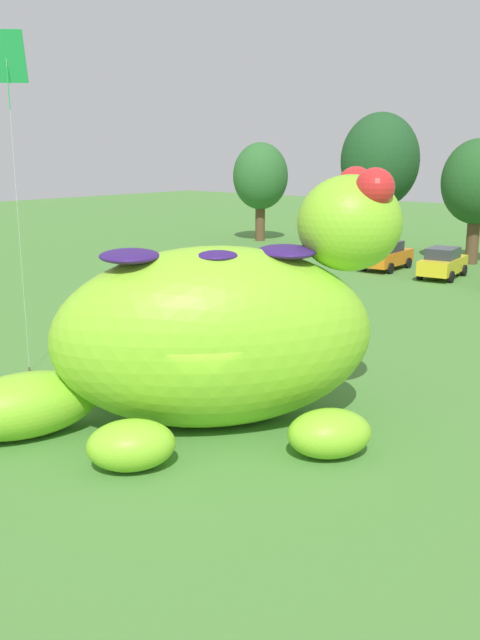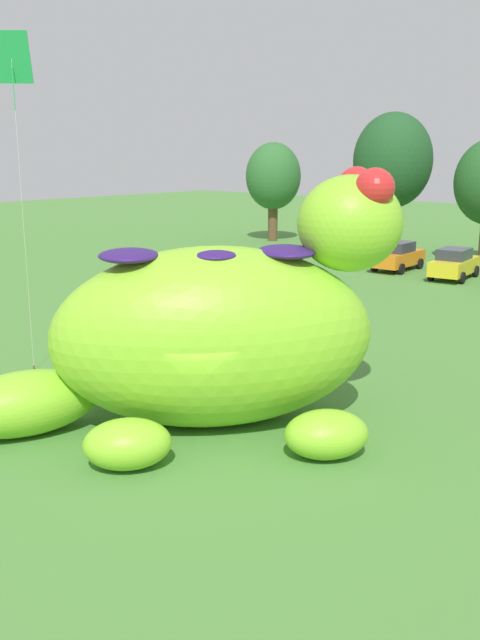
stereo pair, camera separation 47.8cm
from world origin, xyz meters
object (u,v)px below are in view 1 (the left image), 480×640
spectator_mid_field (116,319)px  spectator_wandering (134,298)px  giant_inflatable_creature (214,334)px  spectator_near_inflatable (312,343)px  spectator_far_side (258,344)px  tethered_flying_kite (6,63)px  car_orange (386,255)px  car_yellow (443,263)px  spectator_by_cars (223,332)px

spectator_mid_field → spectator_wandering: same height
giant_inflatable_creature → spectator_wandering: giant_inflatable_creature is taller
spectator_near_inflatable → giant_inflatable_creature: bearing=-81.8°
giant_inflatable_creature → spectator_far_side: giant_inflatable_creature is taller
spectator_mid_field → tethered_flying_kite: bearing=-79.6°
car_orange → spectator_wandering: (-1.92, -18.26, -0.01)m
spectator_mid_field → spectator_far_side: 6.26m
car_yellow → spectator_mid_field: size_ratio=2.51×
spectator_by_cars → spectator_wandering: same height
spectator_far_side → giant_inflatable_creature: bearing=-64.2°
car_orange → spectator_near_inflatable: size_ratio=2.46×
spectator_wandering → spectator_near_inflatable: bearing=-5.3°
spectator_near_inflatable → spectator_mid_field: size_ratio=1.00×
spectator_near_inflatable → spectator_wandering: bearing=174.7°
spectator_near_inflatable → car_yellow: bearing=102.5°
car_orange → car_yellow: bearing=-7.0°
giant_inflatable_creature → spectator_wandering: (-10.68, 6.47, -1.56)m
spectator_wandering → spectator_mid_field: bearing=-50.7°
car_orange → spectator_near_inflatable: 20.75m
car_yellow → tethered_flying_kite: size_ratio=0.41×
spectator_wandering → tethered_flying_kite: tethered_flying_kite is taller
spectator_by_cars → tethered_flying_kite: size_ratio=0.16×
car_orange → spectator_by_cars: (4.80, -19.98, -0.01)m
spectator_mid_field → spectator_by_cars: bearing=15.3°
spectator_mid_field → spectator_by_cars: 4.50m
car_orange → car_yellow: size_ratio=0.98×
spectator_far_side → spectator_by_cars: bearing=167.9°
tethered_flying_kite → car_orange: bearing=92.8°
spectator_by_cars → spectator_far_side: bearing=-12.1°
giant_inflatable_creature → spectator_mid_field: bearing=156.8°
spectator_near_inflatable → tethered_flying_kite: 12.61m
spectator_wandering → spectator_by_cars: bearing=-14.4°
car_yellow → spectator_far_side: 20.11m
giant_inflatable_creature → spectator_near_inflatable: (-0.80, 5.56, -1.56)m
giant_inflatable_creature → spectator_mid_field: size_ratio=7.21×
spectator_near_inflatable → tethered_flying_kite: tethered_flying_kite is taller
giant_inflatable_creature → tethered_flying_kite: bearing=-174.5°
car_yellow → spectator_mid_field: bearing=-99.2°
spectator_near_inflatable → spectator_far_side: (-1.30, -1.21, 0.00)m
tethered_flying_kite → spectator_by_cars: bearing=57.0°
giant_inflatable_creature → spectator_by_cars: giant_inflatable_creature is taller
car_orange → spectator_by_cars: car_orange is taller
car_yellow → giant_inflatable_creature: bearing=-78.5°
spectator_mid_field → tethered_flying_kite: size_ratio=0.16×
giant_inflatable_creature → spectator_by_cars: (-3.97, 4.75, -1.56)m
spectator_mid_field → tethered_flying_kite: 9.66m
giant_inflatable_creature → spectator_far_side: (-2.10, 4.35, -1.56)m
car_yellow → spectator_wandering: (-5.75, -17.78, -0.01)m
spectator_near_inflatable → spectator_far_side: bearing=-137.0°
car_yellow → spectator_by_cars: size_ratio=2.51×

